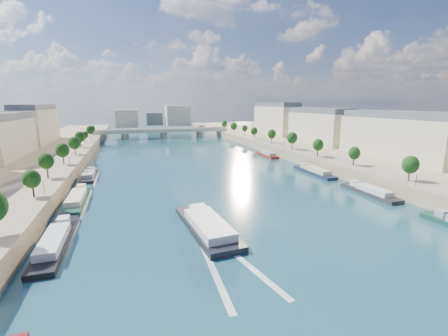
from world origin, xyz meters
TOP-DOWN VIEW (x-y plane):
  - ground at (0.00, 100.00)m, footprint 700.00×700.00m
  - quay_left at (-72.00, 100.00)m, footprint 44.00×520.00m
  - quay_right at (72.00, 100.00)m, footprint 44.00×520.00m
  - pave_left at (-57.00, 100.00)m, footprint 14.00×520.00m
  - pave_right at (57.00, 100.00)m, footprint 14.00×520.00m
  - trees_left at (-55.00, 102.00)m, footprint 4.80×268.80m
  - trees_right at (55.00, 110.00)m, footprint 4.80×268.80m
  - lamps_left at (-52.50, 90.00)m, footprint 0.36×200.36m
  - lamps_right at (52.50, 105.00)m, footprint 0.36×200.36m
  - buildings_right at (85.00, 112.00)m, footprint 16.00×226.00m
  - skyline at (3.19, 319.52)m, footprint 79.00×42.00m
  - bridge at (0.00, 243.65)m, footprint 112.00×12.00m
  - tour_barge at (-13.10, 43.77)m, footprint 10.34×28.97m
  - wake at (-13.10, 27.19)m, footprint 10.75×26.03m
  - moored_barges_left at (-45.50, 42.66)m, footprint 5.00×156.93m
  - moored_barges_right at (45.50, 54.40)m, footprint 5.00×171.08m

SIDE VIEW (x-z plane):
  - ground at x=0.00m, z-range 0.00..0.00m
  - wake at x=-13.10m, z-range 0.00..0.04m
  - moored_barges_left at x=-45.50m, z-range -0.96..2.64m
  - moored_barges_right at x=45.50m, z-range -0.96..2.64m
  - tour_barge at x=-13.10m, z-range -0.84..3.01m
  - quay_left at x=-72.00m, z-range 0.00..5.00m
  - quay_right at x=72.00m, z-range 0.00..5.00m
  - pave_left at x=-57.00m, z-range 5.00..5.10m
  - pave_right at x=57.00m, z-range 5.00..5.10m
  - bridge at x=0.00m, z-range 1.01..9.16m
  - lamps_left at x=-52.50m, z-range 5.64..9.92m
  - lamps_right at x=52.50m, z-range 5.64..9.92m
  - trees_left at x=-55.00m, z-range 6.35..14.61m
  - trees_right at x=55.00m, z-range 6.35..14.61m
  - skyline at x=3.19m, z-range 3.66..25.66m
  - buildings_right at x=85.00m, z-range 4.85..28.05m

